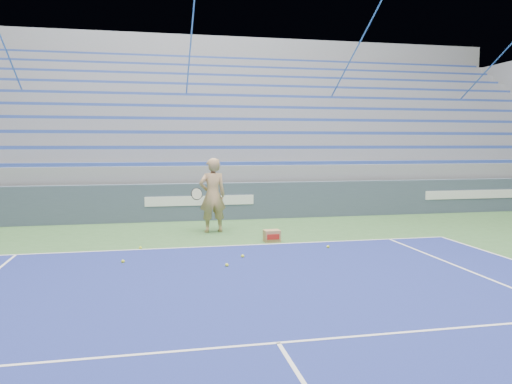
# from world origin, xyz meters

# --- Properties ---
(sponsor_barrier) EXTENTS (30.00, 0.32, 1.10)m
(sponsor_barrier) POSITION_xyz_m (0.00, 15.88, 0.55)
(sponsor_barrier) COLOR #3E4C5F
(sponsor_barrier) RESTS_ON ground
(bleachers) EXTENTS (31.00, 9.15, 7.30)m
(bleachers) POSITION_xyz_m (0.00, 21.60, 2.36)
(bleachers) COLOR gray
(bleachers) RESTS_ON ground
(tennis_player) EXTENTS (0.98, 0.89, 1.91)m
(tennis_player) POSITION_xyz_m (0.13, 13.75, 0.95)
(tennis_player) COLOR tan
(tennis_player) RESTS_ON ground
(ball_box) EXTENTS (0.38, 0.30, 0.27)m
(ball_box) POSITION_xyz_m (1.33, 12.21, 0.14)
(ball_box) COLOR #A47E4F
(ball_box) RESTS_ON ground
(tennis_ball_0) EXTENTS (0.07, 0.07, 0.07)m
(tennis_ball_0) POSITION_xyz_m (-1.94, 10.73, 0.03)
(tennis_ball_0) COLOR #DBEE30
(tennis_ball_0) RESTS_ON ground
(tennis_ball_1) EXTENTS (0.07, 0.07, 0.07)m
(tennis_ball_1) POSITION_xyz_m (-0.05, 10.04, 0.03)
(tennis_ball_1) COLOR #DBEE30
(tennis_ball_1) RESTS_ON ground
(tennis_ball_2) EXTENTS (0.07, 0.07, 0.07)m
(tennis_ball_2) POSITION_xyz_m (-1.65, 11.96, 0.03)
(tennis_ball_2) COLOR #DBEE30
(tennis_ball_2) RESTS_ON ground
(tennis_ball_3) EXTENTS (0.07, 0.07, 0.07)m
(tennis_ball_3) POSITION_xyz_m (2.35, 11.24, 0.03)
(tennis_ball_3) COLOR #DBEE30
(tennis_ball_3) RESTS_ON ground
(tennis_ball_4) EXTENTS (0.07, 0.07, 0.07)m
(tennis_ball_4) POSITION_xyz_m (0.37, 10.72, 0.03)
(tennis_ball_4) COLOR #DBEE30
(tennis_ball_4) RESTS_ON ground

